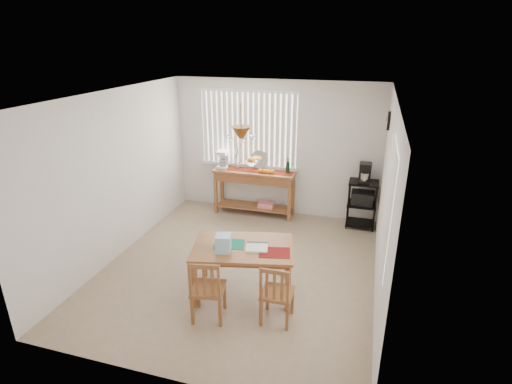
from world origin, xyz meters
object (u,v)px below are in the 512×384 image
(sideboard, at_px, (255,182))
(dining_table, at_px, (243,252))
(wire_cart, at_px, (362,200))
(cart_items, at_px, (365,173))
(chair_left, at_px, (207,290))
(chair_right, at_px, (277,294))

(sideboard, distance_m, dining_table, 2.65)
(wire_cart, bearing_deg, cart_items, 90.00)
(dining_table, distance_m, chair_left, 0.73)
(chair_left, bearing_deg, wire_cart, 62.38)
(chair_left, bearing_deg, cart_items, 62.45)
(dining_table, bearing_deg, cart_items, 60.67)
(wire_cart, height_order, dining_table, wire_cart)
(sideboard, height_order, dining_table, sideboard)
(cart_items, xyz_separation_m, chair_right, (-0.87, -3.06, -0.64))
(chair_left, bearing_deg, chair_right, 12.47)
(cart_items, relative_size, dining_table, 0.24)
(chair_left, bearing_deg, dining_table, 69.97)
(wire_cart, distance_m, dining_table, 2.96)
(sideboard, xyz_separation_m, wire_cart, (2.05, -0.01, -0.14))
(cart_items, height_order, chair_left, cart_items)
(cart_items, bearing_deg, chair_right, -105.81)
(cart_items, xyz_separation_m, chair_left, (-1.69, -3.25, -0.62))
(cart_items, bearing_deg, sideboard, -179.90)
(wire_cart, relative_size, chair_left, 1.02)
(sideboard, bearing_deg, chair_left, -83.67)
(dining_table, distance_m, chair_right, 0.79)
(sideboard, distance_m, chair_right, 3.29)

